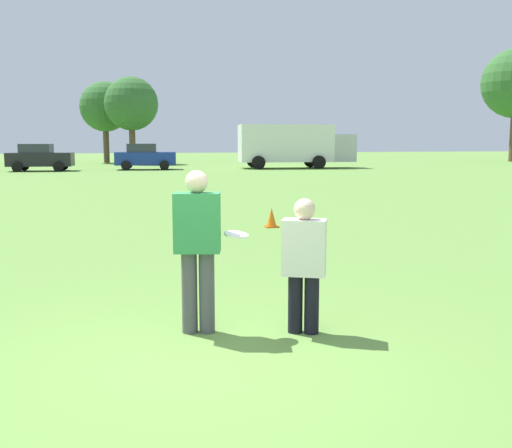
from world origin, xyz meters
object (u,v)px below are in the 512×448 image
at_px(traffic_cone, 272,218).
at_px(parked_car_mid_right, 40,157).
at_px(parked_car_near_right, 145,156).
at_px(player_thrower, 197,242).
at_px(frisbee, 236,235).
at_px(box_truck, 294,144).
at_px(player_defender, 304,259).

bearing_deg(traffic_cone, parked_car_mid_right, 107.97).
bearing_deg(parked_car_near_right, parked_car_mid_right, -175.74).
bearing_deg(parked_car_near_right, player_thrower, -90.64).
xyz_separation_m(player_thrower, parked_car_near_right, (0.41, 36.61, -0.09)).
relative_size(frisbee, box_truck, 0.03).
distance_m(traffic_cone, parked_car_mid_right, 29.91).
distance_m(player_thrower, frisbee, 0.43).
height_order(traffic_cone, parked_car_mid_right, parked_car_mid_right).
bearing_deg(player_defender, parked_car_mid_right, 101.96).
xyz_separation_m(parked_car_mid_right, parked_car_near_right, (6.97, 0.52, 0.00)).
height_order(player_thrower, parked_car_near_right, parked_car_near_right).
bearing_deg(player_thrower, player_defender, -12.67).
bearing_deg(parked_car_near_right, traffic_cone, -85.55).
bearing_deg(traffic_cone, player_defender, -100.94).
xyz_separation_m(player_defender, box_truck, (10.13, 36.80, 0.92)).
height_order(player_thrower, traffic_cone, player_thrower).
bearing_deg(box_truck, traffic_cone, -106.58).
bearing_deg(player_thrower, parked_car_near_right, 89.36).
distance_m(player_defender, parked_car_mid_right, 37.15).
bearing_deg(parked_car_mid_right, parked_car_near_right, 4.26).
relative_size(player_thrower, traffic_cone, 3.75).
bearing_deg(parked_car_mid_right, player_thrower, -79.69).
relative_size(traffic_cone, box_truck, 0.06).
bearing_deg(traffic_cone, parked_car_near_right, 94.45).
bearing_deg(frisbee, player_defender, -15.14).
xyz_separation_m(parked_car_mid_right, box_truck, (17.83, 0.45, 0.83)).
height_order(traffic_cone, parked_car_near_right, parked_car_near_right).
bearing_deg(player_defender, parked_car_near_right, 91.13).
xyz_separation_m(traffic_cone, parked_car_mid_right, (-9.23, 28.44, 0.69)).
bearing_deg(box_truck, parked_car_near_right, 179.64).
distance_m(frisbee, box_truck, 38.18).
distance_m(player_defender, parked_car_near_right, 36.87).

